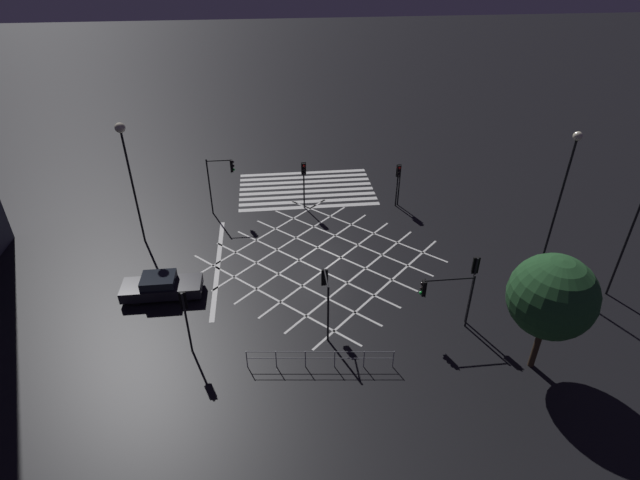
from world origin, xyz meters
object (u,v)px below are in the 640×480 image
traffic_light_sw_main (399,177)px  traffic_light_ne_cross (185,309)px  street_lamp_far (125,152)px  traffic_light_sw_cross (398,177)px  waiting_car (161,286)px  traffic_light_nw_main (443,291)px  traffic_light_median_south (304,176)px  street_tree_near (552,297)px  traffic_light_nw_cross (473,277)px  traffic_light_se_main (222,174)px  street_lamp_east (565,182)px  traffic_light_median_north (326,290)px

traffic_light_sw_main → traffic_light_ne_cross: size_ratio=0.89×
traffic_light_ne_cross → street_lamp_far: street_lamp_far is taller
traffic_light_sw_cross → waiting_car: traffic_light_sw_cross is taller
traffic_light_sw_main → traffic_light_nw_main: (1.16, 14.06, 0.13)m
traffic_light_median_south → waiting_car: 13.54m
traffic_light_sw_main → waiting_car: size_ratio=0.73×
street_tree_near → traffic_light_median_south: bearing=-60.6°
traffic_light_nw_cross → waiting_car: bearing=76.3°
traffic_light_sw_main → traffic_light_nw_cross: (-0.53, 13.64, 0.62)m
traffic_light_sw_cross → traffic_light_ne_cross: traffic_light_ne_cross is taller
traffic_light_se_main → traffic_light_nw_main: size_ratio=1.29×
street_lamp_east → street_lamp_far: (25.21, -6.65, 0.18)m
traffic_light_median_south → traffic_light_nw_cross: traffic_light_nw_cross is taller
traffic_light_nw_main → street_lamp_east: 9.67m
traffic_light_nw_main → traffic_light_nw_cross: size_ratio=0.81×
traffic_light_se_main → street_lamp_far: (5.38, 3.42, 3.33)m
traffic_light_nw_cross → street_lamp_east: size_ratio=0.46×
traffic_light_se_main → street_lamp_east: (-19.83, 10.07, 3.15)m
waiting_car → traffic_light_median_south: bearing=46.7°
traffic_light_ne_cross → traffic_light_sw_main: bearing=-44.8°
street_lamp_far → traffic_light_median_north: bearing=138.3°
traffic_light_median_south → traffic_light_sw_cross: traffic_light_median_south is taller
traffic_light_se_main → traffic_light_ne_cross: traffic_light_se_main is taller
traffic_light_nw_cross → street_lamp_east: street_lamp_east is taller
traffic_light_median_north → traffic_light_median_south: bearing=0.1°
traffic_light_ne_cross → traffic_light_median_north: traffic_light_ne_cross is taller
traffic_light_ne_cross → traffic_light_nw_cross: bearing=-87.6°
street_lamp_east → traffic_light_median_north: bearing=14.1°
street_lamp_far → traffic_light_sw_cross: bearing=-170.8°
traffic_light_sw_main → street_lamp_east: size_ratio=0.36×
traffic_light_se_main → waiting_car: 10.53m
traffic_light_median_south → street_lamp_east: size_ratio=0.41×
street_tree_near → street_lamp_far: bearing=-33.4°
traffic_light_median_north → street_tree_near: size_ratio=0.56×
traffic_light_nw_cross → street_lamp_east: bearing=-58.5°
traffic_light_ne_cross → traffic_light_median_south: bearing=-25.8°
traffic_light_sw_cross → street_lamp_east: bearing=35.1°
traffic_light_se_main → street_lamp_far: street_lamp_far is taller
traffic_light_median_south → street_tree_near: 20.02m
street_lamp_east → traffic_light_se_main: bearing=-26.9°
traffic_light_median_south → traffic_light_sw_cross: size_ratio=1.09×
traffic_light_nw_cross → waiting_car: 17.53m
street_lamp_east → traffic_light_ne_cross: bearing=11.9°
traffic_light_nw_cross → traffic_light_median_north: bearing=87.9°
traffic_light_nw_main → traffic_light_median_north: (5.98, -0.70, 0.04)m
street_lamp_far → traffic_light_median_south: bearing=-163.1°
traffic_light_sw_cross → traffic_light_se_main: bearing=-91.9°
traffic_light_nw_main → waiting_car: (15.18, -4.54, -1.88)m
traffic_light_sw_main → traffic_light_nw_main: bearing=85.3°
traffic_light_sw_cross → waiting_car: 18.79m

